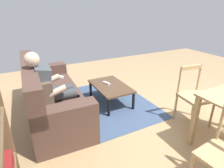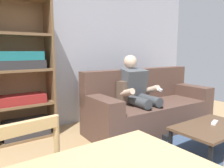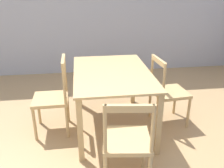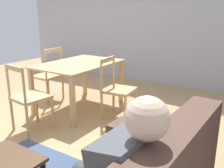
# 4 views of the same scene
# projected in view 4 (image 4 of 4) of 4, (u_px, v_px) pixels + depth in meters

# --- Properties ---
(ground_plane) EXTENTS (8.32, 8.32, 0.00)m
(ground_plane) POSITION_uv_depth(u_px,v_px,m) (26.00, 125.00, 3.55)
(ground_plane) COLOR tan
(wall_side) EXTENTS (0.12, 6.32, 2.68)m
(wall_side) POSITION_uv_depth(u_px,v_px,m) (134.00, 22.00, 5.72)
(wall_side) COLOR #ABB0BE
(wall_side) RESTS_ON ground_plane
(dining_table) EXTENTS (1.37, 0.93, 0.77)m
(dining_table) POSITION_uv_depth(u_px,v_px,m) (79.00, 70.00, 4.02)
(dining_table) COLOR tan
(dining_table) RESTS_ON ground_plane
(dining_chair_near_wall) EXTENTS (0.46, 0.46, 0.91)m
(dining_chair_near_wall) POSITION_uv_depth(u_px,v_px,m) (117.00, 89.00, 3.69)
(dining_chair_near_wall) COLOR tan
(dining_chair_near_wall) RESTS_ON ground_plane
(dining_chair_facing_couch) EXTENTS (0.47, 0.47, 0.92)m
(dining_chair_facing_couch) POSITION_uv_depth(u_px,v_px,m) (29.00, 98.00, 3.26)
(dining_chair_facing_couch) COLOR tan
(dining_chair_facing_couch) RESTS_ON ground_plane
(dining_chair_by_doorway) EXTENTS (0.43, 0.43, 0.95)m
(dining_chair_by_doorway) POSITION_uv_depth(u_px,v_px,m) (48.00, 76.00, 4.46)
(dining_chair_by_doorway) COLOR tan
(dining_chair_by_doorway) RESTS_ON ground_plane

